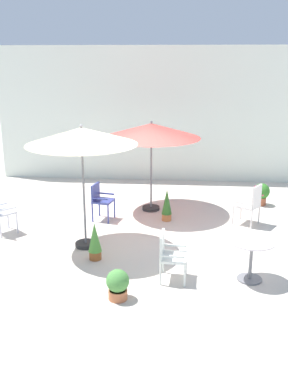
# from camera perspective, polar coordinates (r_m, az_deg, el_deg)

# --- Properties ---
(ground_plane) EXTENTS (60.00, 60.00, 0.00)m
(ground_plane) POSITION_cam_1_polar(r_m,az_deg,el_deg) (9.69, -0.12, -5.57)
(ground_plane) COLOR beige
(villa_facade) EXTENTS (9.78, 0.30, 4.06)m
(villa_facade) POSITION_cam_1_polar(r_m,az_deg,el_deg) (13.75, 1.55, 9.95)
(villa_facade) COLOR silver
(villa_facade) RESTS_ON ground
(patio_umbrella_0) EXTENTS (2.16, 2.16, 2.50)m
(patio_umbrella_0) POSITION_cam_1_polar(r_m,az_deg,el_deg) (8.57, -8.07, 7.01)
(patio_umbrella_0) COLOR #2D2D2D
(patio_umbrella_0) RESTS_ON ground
(patio_umbrella_1) EXTENTS (2.40, 2.40, 2.26)m
(patio_umbrella_1) POSITION_cam_1_polar(r_m,az_deg,el_deg) (10.77, 0.96, 7.86)
(patio_umbrella_1) COLOR #2D2D2D
(patio_umbrella_1) RESTS_ON ground
(cafe_table_0) EXTENTS (0.79, 0.79, 0.74)m
(cafe_table_0) POSITION_cam_1_polar(r_m,az_deg,el_deg) (7.85, 13.69, -7.59)
(cafe_table_0) COLOR silver
(cafe_table_0) RESTS_ON ground
(patio_chair_0) EXTENTS (0.52, 0.54, 0.87)m
(patio_chair_0) POSITION_cam_1_polar(r_m,az_deg,el_deg) (10.49, -5.65, -0.83)
(patio_chair_0) COLOR #374393
(patio_chair_0) RESTS_ON ground
(patio_chair_1) EXTENTS (0.61, 0.61, 0.94)m
(patio_chair_1) POSITION_cam_1_polar(r_m,az_deg,el_deg) (10.07, -18.13, -2.23)
(patio_chair_1) COLOR silver
(patio_chair_1) RESTS_ON ground
(patio_chair_2) EXTENTS (0.67, 0.66, 0.96)m
(patio_chair_2) POSITION_cam_1_polar(r_m,az_deg,el_deg) (10.39, 13.63, -1.35)
(patio_chair_2) COLOR silver
(patio_chair_2) RESTS_ON ground
(patio_chair_3) EXTENTS (0.48, 0.52, 0.86)m
(patio_chair_3) POSITION_cam_1_polar(r_m,az_deg,el_deg) (7.68, 3.26, -7.86)
(patio_chair_3) COLOR silver
(patio_chair_3) RESTS_ON ground
(potted_plant_0) EXTENTS (0.26, 0.26, 0.75)m
(potted_plant_0) POSITION_cam_1_polar(r_m,az_deg,el_deg) (8.49, -6.37, -6.28)
(potted_plant_0) COLOR #945328
(potted_plant_0) RESTS_ON ground
(potted_plant_1) EXTENTS (0.24, 0.24, 0.77)m
(potted_plant_1) POSITION_cam_1_polar(r_m,az_deg,el_deg) (10.42, 2.96, -1.66)
(potted_plant_1) COLOR #D0733F
(potted_plant_1) RESTS_ON ground
(potted_plant_2) EXTENTS (0.37, 0.37, 0.51)m
(potted_plant_2) POSITION_cam_1_polar(r_m,az_deg,el_deg) (7.19, -3.41, -11.77)
(potted_plant_2) COLOR #BE6B43
(potted_plant_2) RESTS_ON ground
(potted_plant_3) EXTENTS (0.41, 0.41, 0.58)m
(potted_plant_3) POSITION_cam_1_polar(r_m,az_deg,el_deg) (11.93, 14.94, -0.09)
(potted_plant_3) COLOR #AE5A3A
(potted_plant_3) RESTS_ON ground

